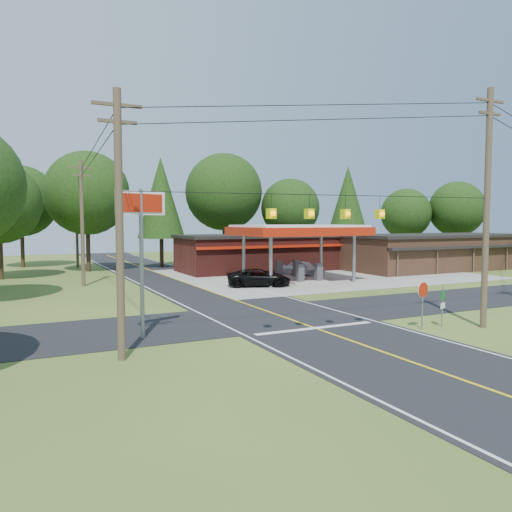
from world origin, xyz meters
name	(u,v)px	position (x,y,z in m)	size (l,w,h in m)	color
ground	(280,316)	(0.00, 0.00, 0.00)	(120.00, 120.00, 0.00)	#425E21
main_highway	(280,316)	(0.00, 0.00, 0.01)	(8.00, 120.00, 0.02)	black
cross_road	(280,316)	(0.00, 0.00, 0.01)	(70.00, 7.00, 0.02)	black
lane_center_yellow	(280,315)	(0.00, 0.00, 0.03)	(0.15, 110.00, 0.00)	yellow
gas_canopy	(298,232)	(9.00, 13.00, 4.27)	(10.60, 7.40, 4.88)	gray
convenience_store	(257,253)	(10.00, 22.98, 1.92)	(16.40, 7.55, 3.80)	#511C17
strip_building	(435,252)	(28.00, 15.98, 1.91)	(20.40, 8.75, 3.80)	#352015
utility_pole_near_right	(487,205)	(7.50, -7.00, 5.96)	(1.80, 0.30, 11.50)	#473828
utility_pole_near_left	(119,221)	(-9.50, -5.00, 5.20)	(1.80, 0.30, 10.00)	#473828
utility_pole_far_left	(82,221)	(-8.00, 18.00, 5.20)	(1.80, 0.30, 10.00)	#473828
utility_pole_north	(77,225)	(-6.50, 35.00, 4.75)	(0.30, 0.30, 9.50)	#473828
overhead_beacons	(328,197)	(-1.00, -6.00, 6.21)	(17.04, 2.04, 1.03)	black
treeline_backdrop	(168,198)	(0.82, 24.01, 7.49)	(70.27, 51.59, 13.30)	#332316
suv_car	(259,278)	(4.50, 11.56, 0.70)	(5.03, 5.03, 1.40)	black
sedan_car	(304,268)	(12.00, 17.00, 0.70)	(4.14, 4.14, 1.41)	silver
big_stop_sign	(141,228)	(-8.00, -2.01, 4.88)	(2.34, 0.88, 6.60)	gray
octagonal_stop_sign	(423,294)	(4.50, -6.01, 1.74)	(0.80, 0.22, 2.34)	gray
route_sign_post	(443,303)	(5.80, -6.02, 1.20)	(0.41, 0.15, 2.03)	gray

